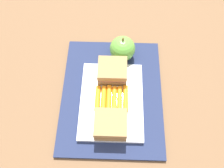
# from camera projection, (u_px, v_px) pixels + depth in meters

# --- Properties ---
(ground_plane) EXTENTS (2.40, 2.40, 0.00)m
(ground_plane) POSITION_uv_depth(u_px,v_px,m) (112.00, 95.00, 0.68)
(ground_plane) COLOR brown
(lunchbag_mat) EXTENTS (0.36, 0.28, 0.01)m
(lunchbag_mat) POSITION_uv_depth(u_px,v_px,m) (112.00, 94.00, 0.68)
(lunchbag_mat) COLOR navy
(lunchbag_mat) RESTS_ON ground_plane
(food_tray) EXTENTS (0.23, 0.17, 0.01)m
(food_tray) POSITION_uv_depth(u_px,v_px,m) (112.00, 101.00, 0.66)
(food_tray) COLOR white
(food_tray) RESTS_ON lunchbag_mat
(sandwich_half_left) EXTENTS (0.07, 0.08, 0.04)m
(sandwich_half_left) POSITION_uv_depth(u_px,v_px,m) (111.00, 124.00, 0.59)
(sandwich_half_left) COLOR #9E7A4C
(sandwich_half_left) RESTS_ON food_tray
(sandwich_half_right) EXTENTS (0.07, 0.08, 0.04)m
(sandwich_half_right) POSITION_uv_depth(u_px,v_px,m) (112.00, 71.00, 0.67)
(sandwich_half_right) COLOR #9E7A4C
(sandwich_half_right) RESTS_ON food_tray
(carrot_sticks_bundle) EXTENTS (0.08, 0.09, 0.02)m
(carrot_sticks_bundle) POSITION_uv_depth(u_px,v_px,m) (112.00, 99.00, 0.64)
(carrot_sticks_bundle) COLOR orange
(carrot_sticks_bundle) RESTS_ON food_tray
(apple) EXTENTS (0.08, 0.08, 0.09)m
(apple) POSITION_uv_depth(u_px,v_px,m) (122.00, 49.00, 0.70)
(apple) COLOR #66B742
(apple) RESTS_ON lunchbag_mat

